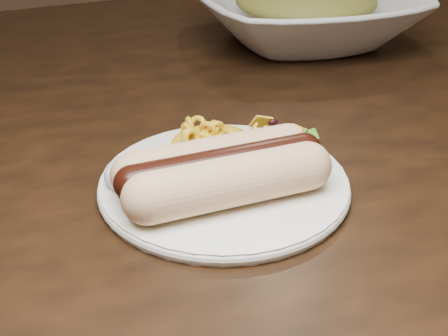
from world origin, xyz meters
name	(u,v)px	position (x,y,z in m)	size (l,w,h in m)	color
table	(62,207)	(0.00, 0.00, 0.66)	(1.60, 0.90, 0.75)	black
plate	(224,184)	(0.12, -0.17, 0.76)	(0.20, 0.20, 0.01)	silver
hotdog	(222,170)	(0.11, -0.19, 0.78)	(0.14, 0.07, 0.04)	#FEDB93
mac_and_cheese	(212,134)	(0.13, -0.12, 0.78)	(0.08, 0.07, 0.03)	gold
sour_cream	(131,169)	(0.05, -0.15, 0.77)	(0.04, 0.04, 0.03)	white
taco_salad	(278,150)	(0.17, -0.17, 0.78)	(0.09, 0.08, 0.04)	#A15421
serving_bowl	(305,13)	(0.36, 0.15, 0.79)	(0.30, 0.30, 0.07)	silver
bowl_filling	(306,3)	(0.36, 0.15, 0.80)	(0.19, 0.19, 0.05)	#A15421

